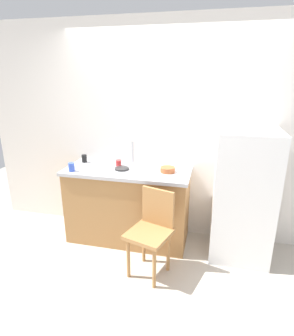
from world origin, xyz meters
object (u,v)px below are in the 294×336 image
(chair, at_px, (152,229))
(cup_black, at_px, (84,158))
(terracotta_bowl, at_px, (168,170))
(cup_red, at_px, (119,163))
(hotplate, at_px, (122,169))
(refrigerator, at_px, (243,195))
(cup_blue, at_px, (72,167))

(chair, bearing_deg, cup_black, 163.44)
(terracotta_bowl, height_order, cup_red, cup_red)
(terracotta_bowl, height_order, cup_black, cup_black)
(chair, bearing_deg, hotplate, 149.57)
(cup_black, xyz_separation_m, cup_red, (0.47, -0.04, -0.01))
(refrigerator, xyz_separation_m, hotplate, (-1.38, -0.01, 0.21))
(terracotta_bowl, xyz_separation_m, hotplate, (-0.54, -0.04, -0.02))
(chair, height_order, cup_blue, cup_blue)
(refrigerator, distance_m, cup_red, 1.49)
(cup_black, bearing_deg, terracotta_bowl, -6.87)
(cup_black, bearing_deg, hotplate, -16.71)
(refrigerator, distance_m, chair, 1.08)
(refrigerator, xyz_separation_m, chair, (-0.90, -0.54, -0.23))
(refrigerator, height_order, terracotta_bowl, refrigerator)
(hotplate, xyz_separation_m, cup_red, (-0.08, 0.13, 0.03))
(hotplate, relative_size, cup_blue, 1.75)
(terracotta_bowl, relative_size, hotplate, 0.99)
(cup_blue, bearing_deg, cup_black, 91.76)
(chair, relative_size, hotplate, 5.24)
(terracotta_bowl, bearing_deg, hotplate, -176.29)
(hotplate, xyz_separation_m, cup_black, (-0.56, 0.17, 0.04))
(hotplate, bearing_deg, cup_red, 123.33)
(terracotta_bowl, relative_size, cup_blue, 1.73)
(refrigerator, height_order, chair, refrigerator)
(hotplate, height_order, cup_blue, cup_blue)
(chair, xyz_separation_m, terracotta_bowl, (0.06, 0.56, 0.45))
(cup_blue, xyz_separation_m, cup_black, (-0.01, 0.36, 0.00))
(chair, xyz_separation_m, hotplate, (-0.48, 0.53, 0.43))
(chair, distance_m, cup_black, 1.34)
(cup_red, bearing_deg, hotplate, -56.67)
(hotplate, bearing_deg, refrigerator, 0.49)
(cup_black, distance_m, cup_red, 0.47)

